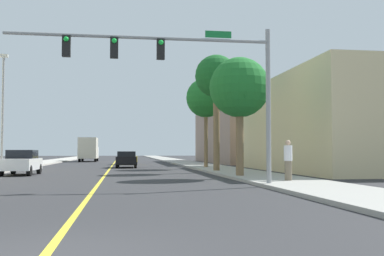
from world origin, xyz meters
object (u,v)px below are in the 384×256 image
at_px(car_yellow, 127,158).
at_px(car_white, 21,162).
at_px(traffic_signal_mast, 182,66).
at_px(car_black, 127,159).
at_px(palm_mid, 216,78).
at_px(palm_near, 239,88).
at_px(palm_far, 206,98).
at_px(street_lamp, 3,106).
at_px(delivery_truck, 89,149).
at_px(pedestrian, 288,160).

relative_size(car_yellow, car_white, 1.05).
bearing_deg(car_yellow, traffic_signal_mast, -88.92).
distance_m(traffic_signal_mast, car_black, 23.49).
xyz_separation_m(traffic_signal_mast, palm_mid, (3.96, 12.50, 1.57)).
distance_m(palm_near, car_yellow, 27.09).
bearing_deg(car_white, palm_mid, -172.46).
bearing_deg(palm_far, car_white, -148.70).
xyz_separation_m(palm_far, car_white, (-12.99, -7.90, -5.09)).
xyz_separation_m(street_lamp, car_white, (2.05, -3.61, -3.82)).
bearing_deg(delivery_truck, pedestrian, -75.04).
relative_size(traffic_signal_mast, palm_near, 1.66).
bearing_deg(palm_far, pedestrian, -88.01).
distance_m(palm_far, car_white, 16.03).
height_order(palm_near, car_yellow, palm_near).
bearing_deg(palm_mid, pedestrian, -84.47).
bearing_deg(street_lamp, car_black, 43.82).
height_order(traffic_signal_mast, palm_mid, palm_mid).
xyz_separation_m(car_white, delivery_truck, (1.44, 35.84, 0.96)).
distance_m(palm_near, delivery_truck, 42.71).
distance_m(palm_near, car_black, 18.60).
relative_size(delivery_truck, pedestrian, 3.86).
bearing_deg(car_black, street_lamp, -135.09).
distance_m(car_black, delivery_truck, 24.57).
xyz_separation_m(car_black, pedestrian, (7.09, -21.49, 0.32)).
height_order(car_yellow, car_black, car_black).
distance_m(traffic_signal_mast, palm_far, 19.62).
distance_m(street_lamp, car_white, 5.64).
bearing_deg(traffic_signal_mast, delivery_truck, 98.63).
bearing_deg(car_black, traffic_signal_mast, -83.78).
bearing_deg(palm_far, car_yellow, 116.01).
xyz_separation_m(palm_near, car_yellow, (-5.81, 26.13, -4.17)).
relative_size(palm_near, palm_mid, 0.81).
bearing_deg(car_black, pedestrian, -70.65).
xyz_separation_m(palm_near, pedestrian, (1.12, -4.38, -3.83)).
xyz_separation_m(traffic_signal_mast, palm_far, (4.42, 19.10, 0.93)).
bearing_deg(palm_near, palm_mid, 89.50).
distance_m(car_white, car_black, 13.50).
bearing_deg(pedestrian, palm_far, 5.95).
bearing_deg(street_lamp, car_yellow, 63.14).
bearing_deg(car_black, palm_far, -30.10).
distance_m(palm_near, pedestrian, 5.92).
relative_size(palm_near, car_black, 1.40).
height_order(traffic_signal_mast, pedestrian, traffic_signal_mast).
relative_size(palm_near, pedestrian, 3.55).
bearing_deg(car_yellow, car_black, -93.37).
bearing_deg(palm_near, street_lamp, 148.53).
bearing_deg(palm_far, palm_mid, -93.93).
bearing_deg(palm_mid, palm_near, -90.50).
bearing_deg(pedestrian, car_black, 22.23).
bearing_deg(traffic_signal_mast, pedestrian, 16.95).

